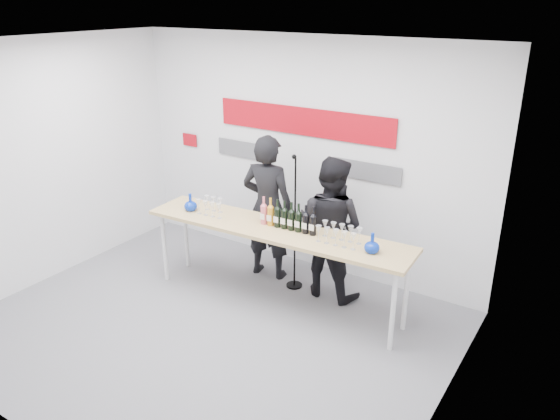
{
  "coord_description": "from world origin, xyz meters",
  "views": [
    {
      "loc": [
        3.43,
        -3.85,
        3.42
      ],
      "look_at": [
        0.31,
        0.98,
        1.15
      ],
      "focal_mm": 35.0,
      "sensor_mm": 36.0,
      "label": 1
    }
  ],
  "objects_px": {
    "presenter_left": "(268,207)",
    "mic_stand": "(295,248)",
    "presenter_right": "(330,228)",
    "tasting_table": "(275,234)"
  },
  "relations": [
    {
      "from": "presenter_left",
      "to": "presenter_right",
      "type": "bearing_deg",
      "value": 171.86
    },
    {
      "from": "tasting_table",
      "to": "presenter_right",
      "type": "relative_size",
      "value": 1.87
    },
    {
      "from": "tasting_table",
      "to": "presenter_left",
      "type": "xyz_separation_m",
      "value": [
        -0.47,
        0.55,
        0.04
      ]
    },
    {
      "from": "presenter_left",
      "to": "presenter_right",
      "type": "distance_m",
      "value": 0.89
    },
    {
      "from": "tasting_table",
      "to": "presenter_right",
      "type": "height_order",
      "value": "presenter_right"
    },
    {
      "from": "presenter_right",
      "to": "mic_stand",
      "type": "height_order",
      "value": "presenter_right"
    },
    {
      "from": "presenter_left",
      "to": "mic_stand",
      "type": "relative_size",
      "value": 1.08
    },
    {
      "from": "tasting_table",
      "to": "mic_stand",
      "type": "bearing_deg",
      "value": 88.66
    },
    {
      "from": "presenter_right",
      "to": "presenter_left",
      "type": "bearing_deg",
      "value": 2.13
    },
    {
      "from": "presenter_right",
      "to": "mic_stand",
      "type": "relative_size",
      "value": 1.0
    }
  ]
}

